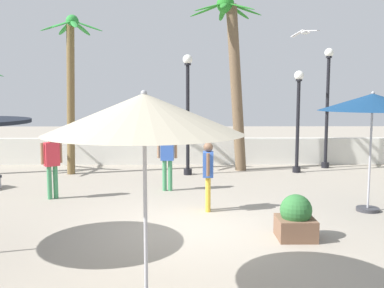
# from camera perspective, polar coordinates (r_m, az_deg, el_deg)

# --- Properties ---
(ground_plane) EXTENTS (56.00, 56.00, 0.00)m
(ground_plane) POSITION_cam_1_polar(r_m,az_deg,el_deg) (9.18, 0.17, -10.79)
(ground_plane) COLOR #9E9384
(boundary_wall) EXTENTS (25.20, 0.30, 1.02)m
(boundary_wall) POSITION_cam_1_polar(r_m,az_deg,el_deg) (17.08, -0.17, -0.93)
(boundary_wall) COLOR silver
(boundary_wall) RESTS_ON ground_plane
(patio_umbrella_0) EXTENTS (2.48, 2.48, 2.78)m
(patio_umbrella_0) POSITION_cam_1_polar(r_m,az_deg,el_deg) (5.44, -6.21, 3.69)
(patio_umbrella_0) COLOR #333338
(patio_umbrella_0) RESTS_ON ground_plane
(patio_umbrella_1) EXTENTS (2.45, 2.45, 2.79)m
(patio_umbrella_1) POSITION_cam_1_polar(r_m,az_deg,el_deg) (10.86, 22.36, 4.90)
(patio_umbrella_1) COLOR #333338
(patio_umbrella_1) RESTS_ON ground_plane
(palm_tree_2) EXTENTS (2.56, 2.59, 6.10)m
(palm_tree_2) POSITION_cam_1_polar(r_m,az_deg,el_deg) (15.69, 5.37, 10.09)
(palm_tree_2) COLOR brown
(palm_tree_2) RESTS_ON ground_plane
(palm_tree_3) EXTENTS (2.07, 2.01, 5.32)m
(palm_tree_3) POSITION_cam_1_polar(r_m,az_deg,el_deg) (15.38, -15.40, 8.40)
(palm_tree_3) COLOR brown
(palm_tree_3) RESTS_ON ground_plane
(lamp_post_0) EXTENTS (0.33, 0.33, 3.51)m
(lamp_post_0) POSITION_cam_1_polar(r_m,az_deg,el_deg) (15.59, 13.57, 3.78)
(lamp_post_0) COLOR black
(lamp_post_0) RESTS_ON ground_plane
(lamp_post_1) EXTENTS (0.32, 0.32, 4.36)m
(lamp_post_1) POSITION_cam_1_polar(r_m,az_deg,el_deg) (16.84, 17.14, 5.33)
(lamp_post_1) COLOR black
(lamp_post_1) RESTS_ON ground_plane
(lamp_post_2) EXTENTS (0.32, 0.32, 4.02)m
(lamp_post_2) POSITION_cam_1_polar(r_m,az_deg,el_deg) (14.71, -0.56, 4.77)
(lamp_post_2) COLOR black
(lamp_post_2) RESTS_ON ground_plane
(guest_0) EXTENTS (0.47, 0.40, 1.72)m
(guest_0) POSITION_cam_1_polar(r_m,az_deg,el_deg) (11.96, -17.72, -1.87)
(guest_0) COLOR #3F8C59
(guest_0) RESTS_ON ground_plane
(guest_1) EXTENTS (0.56, 0.25, 1.72)m
(guest_1) POSITION_cam_1_polar(r_m,az_deg,el_deg) (12.37, -3.23, -1.30)
(guest_1) COLOR #3F8C59
(guest_1) RESTS_ON ground_plane
(guest_2) EXTENTS (0.26, 0.56, 1.62)m
(guest_2) POSITION_cam_1_polar(r_m,az_deg,el_deg) (10.22, 2.11, -3.36)
(guest_2) COLOR gold
(guest_2) RESTS_ON ground_plane
(seagull_2) EXTENTS (0.68, 1.31, 0.19)m
(seagull_2) POSITION_cam_1_polar(r_m,az_deg,el_deg) (15.52, 14.45, 13.84)
(seagull_2) COLOR white
(planter) EXTENTS (0.70, 0.70, 0.85)m
(planter) POSITION_cam_1_polar(r_m,az_deg,el_deg) (8.65, 13.29, -9.40)
(planter) COLOR brown
(planter) RESTS_ON ground_plane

